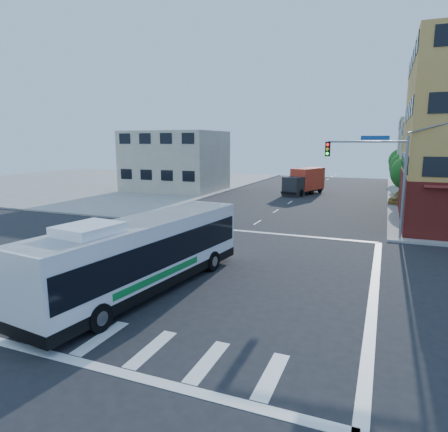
% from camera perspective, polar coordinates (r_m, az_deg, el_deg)
% --- Properties ---
extents(ground, '(120.00, 120.00, 0.00)m').
position_cam_1_polar(ground, '(21.55, -5.68, -7.30)').
color(ground, black).
rests_on(ground, ground).
extents(sidewalk_nw, '(50.00, 50.00, 0.15)m').
position_cam_1_polar(sidewalk_nw, '(69.69, -17.92, 4.67)').
color(sidewalk_nw, gray).
rests_on(sidewalk_nw, ground).
extents(building_east_far, '(12.06, 10.06, 10.00)m').
position_cam_1_polar(building_east_far, '(66.52, 28.73, 7.90)').
color(building_east_far, gray).
rests_on(building_east_far, ground).
extents(building_west, '(12.06, 10.06, 8.00)m').
position_cam_1_polar(building_west, '(55.05, -6.95, 7.78)').
color(building_west, beige).
rests_on(building_west, ground).
extents(signal_mast_ne, '(7.91, 1.13, 8.07)m').
position_cam_1_polar(signal_mast_ne, '(28.78, 21.10, 6.65)').
color(signal_mast_ne, slate).
rests_on(signal_mast_ne, ground).
extents(street_tree_a, '(3.60, 3.60, 5.53)m').
position_cam_1_polar(street_tree_a, '(46.19, 25.00, 5.84)').
color(street_tree_a, '#3C2716').
rests_on(street_tree_a, ground).
extents(street_tree_b, '(3.80, 3.80, 5.79)m').
position_cam_1_polar(street_tree_b, '(54.16, 24.64, 6.59)').
color(street_tree_b, '#3C2716').
rests_on(street_tree_b, ground).
extents(street_tree_c, '(3.40, 3.40, 5.29)m').
position_cam_1_polar(street_tree_c, '(62.16, 24.34, 6.73)').
color(street_tree_c, '#3C2716').
rests_on(street_tree_c, ground).
extents(street_tree_d, '(4.00, 4.00, 6.03)m').
position_cam_1_polar(street_tree_d, '(70.12, 24.15, 7.42)').
color(street_tree_d, '#3C2716').
rests_on(street_tree_d, ground).
extents(transit_bus, '(4.05, 12.33, 3.58)m').
position_cam_1_polar(transit_bus, '(18.03, -11.38, -5.20)').
color(transit_bus, black).
rests_on(transit_bus, ground).
extents(box_truck, '(4.33, 7.59, 3.29)m').
position_cam_1_polar(box_truck, '(51.97, 11.38, 4.82)').
color(box_truck, '#222226').
rests_on(box_truck, ground).
extents(parked_car, '(3.43, 5.07, 1.60)m').
position_cam_1_polar(parked_car, '(46.83, 24.26, 2.51)').
color(parked_car, '#BF9644').
rests_on(parked_car, ground).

